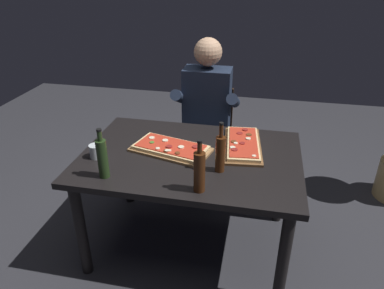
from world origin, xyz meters
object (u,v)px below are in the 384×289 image
object	(u,v)px
pizza_rectangular_front	(171,148)
diner_chair	(208,133)
dining_table	(190,168)
pizza_rectangular_left	(243,144)
seated_diner	(206,112)
vinegar_bottle_green	(220,153)
wine_bottle_dark	(199,171)
tumbler_near_camera	(96,152)
oil_bottle_amber	(102,158)

from	to	relation	value
pizza_rectangular_front	diner_chair	world-z (taller)	diner_chair
dining_table	pizza_rectangular_left	xyz separation A→B (m)	(0.32, 0.18, 0.12)
diner_chair	pizza_rectangular_front	bearing A→B (deg)	-97.76
dining_table	pizza_rectangular_front	size ratio (longest dim) A/B	2.51
pizza_rectangular_front	seated_diner	bearing A→B (deg)	80.94
vinegar_bottle_green	seated_diner	distance (m)	0.92
pizza_rectangular_front	vinegar_bottle_green	size ratio (longest dim) A/B	1.79
pizza_rectangular_front	diner_chair	xyz separation A→B (m)	(0.11, 0.83, -0.27)
wine_bottle_dark	diner_chair	distance (m)	1.30
dining_table	pizza_rectangular_left	distance (m)	0.39
vinegar_bottle_green	dining_table	bearing A→B (deg)	144.19
wine_bottle_dark	pizza_rectangular_left	bearing A→B (deg)	70.85
tumbler_near_camera	dining_table	bearing A→B (deg)	14.51
dining_table	tumbler_near_camera	size ratio (longest dim) A/B	16.18
diner_chair	oil_bottle_amber	bearing A→B (deg)	-108.77
dining_table	seated_diner	xyz separation A→B (m)	(-0.02, 0.74, 0.10)
dining_table	diner_chair	distance (m)	0.87
oil_bottle_amber	diner_chair	xyz separation A→B (m)	(0.41, 1.20, -0.38)
pizza_rectangular_left	oil_bottle_amber	distance (m)	0.93
oil_bottle_amber	seated_diner	size ratio (longest dim) A/B	0.23
oil_bottle_amber	diner_chair	world-z (taller)	oil_bottle_amber
pizza_rectangular_left	wine_bottle_dark	world-z (taller)	wine_bottle_dark
vinegar_bottle_green	seated_diner	size ratio (longest dim) A/B	0.23
dining_table	diner_chair	bearing A→B (deg)	91.62
vinegar_bottle_green	diner_chair	world-z (taller)	vinegar_bottle_green
oil_bottle_amber	diner_chair	size ratio (longest dim) A/B	0.35
seated_diner	oil_bottle_amber	bearing A→B (deg)	-110.68
dining_table	pizza_rectangular_front	xyz separation A→B (m)	(-0.14, 0.03, 0.12)
diner_chair	seated_diner	bearing A→B (deg)	-90.00
wine_bottle_dark	tumbler_near_camera	xyz separation A→B (m)	(-0.71, 0.23, -0.09)
wine_bottle_dark	tumbler_near_camera	size ratio (longest dim) A/B	3.54
tumbler_near_camera	diner_chair	distance (m)	1.18
pizza_rectangular_front	diner_chair	bearing A→B (deg)	82.24
vinegar_bottle_green	oil_bottle_amber	bearing A→B (deg)	-162.88
dining_table	vinegar_bottle_green	xyz separation A→B (m)	(0.21, -0.15, 0.22)
pizza_rectangular_front	tumbler_near_camera	distance (m)	0.47
tumbler_near_camera	diner_chair	bearing A→B (deg)	61.16
oil_bottle_amber	pizza_rectangular_left	bearing A→B (deg)	34.99
pizza_rectangular_left	vinegar_bottle_green	bearing A→B (deg)	-108.73
pizza_rectangular_left	vinegar_bottle_green	distance (m)	0.36
seated_diner	wine_bottle_dark	bearing A→B (deg)	-82.20
pizza_rectangular_left	seated_diner	world-z (taller)	seated_diner
dining_table	diner_chair	xyz separation A→B (m)	(-0.02, 0.86, -0.16)
tumbler_near_camera	oil_bottle_amber	bearing A→B (deg)	-54.11
pizza_rectangular_front	tumbler_near_camera	bearing A→B (deg)	-158.15
diner_chair	pizza_rectangular_left	bearing A→B (deg)	-62.95
dining_table	wine_bottle_dark	world-z (taller)	wine_bottle_dark
dining_table	seated_diner	distance (m)	0.74
dining_table	wine_bottle_dark	xyz separation A→B (m)	(0.13, -0.38, 0.22)
dining_table	vinegar_bottle_green	bearing A→B (deg)	-35.81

